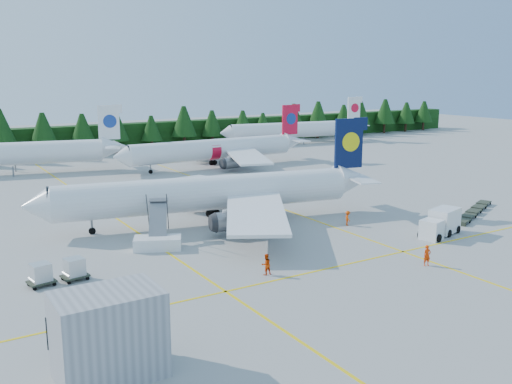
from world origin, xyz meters
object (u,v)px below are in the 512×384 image
airliner_navy (201,194)px  service_truck (440,223)px  airstairs (158,239)px  airliner_red (209,150)px

airliner_navy → service_truck: 26.93m
airliner_navy → airstairs: size_ratio=5.59×
airstairs → service_truck: 30.26m
airliner_navy → airstairs: (-7.86, -6.07, -2.62)m
airliner_navy → airliner_red: airliner_navy is taller
airliner_red → service_truck: size_ratio=6.17×
airliner_navy → airliner_red: (19.13, 35.35, -0.21)m
airliner_red → airstairs: airliner_red is taller
service_truck → airliner_navy: bearing=122.6°
airliner_navy → service_truck: bearing=-30.7°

